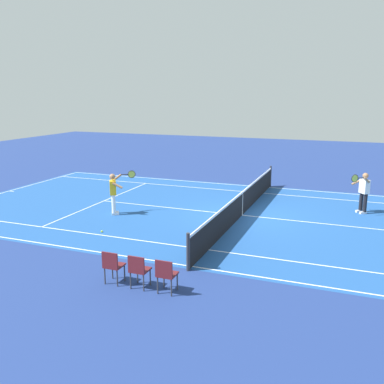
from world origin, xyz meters
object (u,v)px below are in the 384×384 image
object	(u,v)px
tennis_net	(242,203)
spectator_chair_1	(139,269)
tennis_ball	(102,231)
spectator_chair_2	(113,265)
tennis_player_near	(114,192)
tennis_player_far	(364,191)
spectator_chair_0	(166,273)

from	to	relation	value
tennis_net	spectator_chair_1	xyz separation A→B (m)	(0.74, 7.24, 0.03)
tennis_ball	spectator_chair_2	bearing A→B (deg)	126.82
tennis_player_near	tennis_ball	distance (m)	2.46
tennis_net	spectator_chair_2	world-z (taller)	tennis_net
tennis_player_far	spectator_chair_0	size ratio (longest dim) A/B	1.93
tennis_net	spectator_chair_2	size ratio (longest dim) A/B	13.30
tennis_player_far	spectator_chair_0	distance (m)	10.33
tennis_ball	tennis_net	bearing A→B (deg)	-136.34
tennis_ball	spectator_chair_0	distance (m)	5.29
spectator_chair_0	spectator_chair_1	xyz separation A→B (m)	(0.74, 0.00, 0.00)
tennis_player_near	tennis_player_far	xyz separation A→B (m)	(-9.26, -3.76, 0.00)
tennis_player_far	tennis_ball	distance (m)	10.37
tennis_net	spectator_chair_1	world-z (taller)	tennis_net
spectator_chair_1	spectator_chair_2	xyz separation A→B (m)	(0.74, 0.00, 0.00)
tennis_player_near	spectator_chair_1	size ratio (longest dim) A/B	1.93
tennis_net	spectator_chair_2	xyz separation A→B (m)	(1.47, 7.24, 0.03)
tennis_net	tennis_ball	world-z (taller)	tennis_net
tennis_player_far	spectator_chair_2	size ratio (longest dim) A/B	1.93
spectator_chair_2	tennis_net	bearing A→B (deg)	-101.51
tennis_ball	spectator_chair_0	bearing A→B (deg)	139.78
tennis_player_far	tennis_ball	size ratio (longest dim) A/B	25.71
tennis_ball	spectator_chair_2	size ratio (longest dim) A/B	0.08
tennis_player_far	tennis_ball	bearing A→B (deg)	34.90
tennis_ball	spectator_chair_1	world-z (taller)	spectator_chair_1
tennis_player_near	spectator_chair_2	size ratio (longest dim) A/B	1.93
spectator_chair_1	tennis_ball	bearing A→B (deg)	-46.00
spectator_chair_0	spectator_chair_2	size ratio (longest dim) A/B	1.00
tennis_player_near	tennis_player_far	world-z (taller)	same
tennis_player_far	spectator_chair_0	world-z (taller)	tennis_player_far
tennis_player_near	spectator_chair_0	bearing A→B (deg)	130.89
tennis_ball	spectator_chair_0	xyz separation A→B (m)	(-4.03, 3.40, 0.49)
tennis_net	tennis_player_near	xyz separation A→B (m)	(4.81, 1.68, 0.44)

